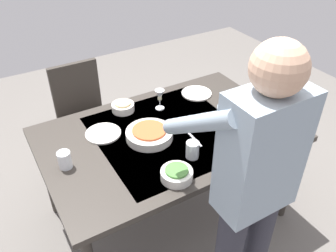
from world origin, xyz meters
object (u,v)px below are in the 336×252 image
at_px(serving_bowl_pasta, 149,134).
at_px(dinner_plate_far, 103,133).
at_px(dining_table, 168,140).
at_px(side_bowl_salad, 177,174).
at_px(person_server, 252,187).
at_px(side_bowl_bread, 123,107).
at_px(dinner_plate_near, 197,93).
at_px(chair_near, 83,110).
at_px(water_cup_near_right, 192,150).
at_px(wine_bottle, 243,120).
at_px(wine_glass_left, 160,96).
at_px(water_cup_near_left, 65,160).

distance_m(serving_bowl_pasta, dinner_plate_far, 0.31).
bearing_deg(dining_table, side_bowl_salad, 65.94).
distance_m(person_server, side_bowl_salad, 0.46).
relative_size(serving_bowl_pasta, dinner_plate_far, 1.30).
xyz_separation_m(side_bowl_bread, dinner_plate_near, (-0.58, 0.07, -0.03)).
relative_size(chair_near, dinner_plate_near, 3.96).
xyz_separation_m(water_cup_near_right, dinner_plate_far, (0.37, -0.48, -0.05)).
relative_size(water_cup_near_right, dinner_plate_near, 0.46).
distance_m(chair_near, serving_bowl_pasta, 0.96).
bearing_deg(serving_bowl_pasta, dinner_plate_far, -38.08).
xyz_separation_m(wine_bottle, wine_glass_left, (0.31, -0.53, -0.01)).
height_order(person_server, wine_glass_left, person_server).
bearing_deg(dining_table, water_cup_near_left, -0.71).
bearing_deg(serving_bowl_pasta, dining_table, 177.19).
bearing_deg(person_server, wine_glass_left, -95.73).
xyz_separation_m(person_server, water_cup_near_left, (0.66, -0.80, -0.14)).
xyz_separation_m(serving_bowl_pasta, dinner_plate_near, (-0.57, -0.31, -0.03)).
bearing_deg(side_bowl_bread, wine_glass_left, 155.53).
xyz_separation_m(water_cup_near_left, dinner_plate_near, (-1.12, -0.31, -0.05)).
bearing_deg(dinner_plate_near, dinner_plate_far, 8.41).
distance_m(person_server, dinner_plate_near, 1.21).
bearing_deg(dinner_plate_far, dinner_plate_near, -171.59).
bearing_deg(person_server, dinner_plate_near, -112.24).
distance_m(side_bowl_bread, dinner_plate_far, 0.30).
distance_m(dining_table, side_bowl_bread, 0.42).
distance_m(side_bowl_salad, dinner_plate_near, 0.94).
relative_size(side_bowl_salad, dinner_plate_near, 0.78).
bearing_deg(person_server, water_cup_near_right, -91.34).
distance_m(wine_glass_left, water_cup_near_right, 0.57).
distance_m(dinner_plate_near, dinner_plate_far, 0.82).
xyz_separation_m(dining_table, dinner_plate_far, (0.37, -0.19, 0.07)).
height_order(water_cup_near_left, side_bowl_salad, water_cup_near_left).
relative_size(side_bowl_salad, dinner_plate_far, 0.78).
height_order(wine_bottle, side_bowl_bread, wine_bottle).
relative_size(side_bowl_salad, side_bowl_bread, 1.12).
bearing_deg(side_bowl_bread, person_server, 96.42).
distance_m(person_server, water_cup_near_left, 1.05).
bearing_deg(serving_bowl_pasta, dinner_plate_near, -151.69).
height_order(chair_near, serving_bowl_pasta, chair_near).
distance_m(wine_bottle, wine_glass_left, 0.61).
height_order(person_server, dinner_plate_near, person_server).
distance_m(water_cup_near_right, dinner_plate_far, 0.61).
bearing_deg(chair_near, dining_table, 108.33).
xyz_separation_m(chair_near, dinner_plate_near, (-0.74, 0.59, 0.25)).
distance_m(wine_bottle, serving_bowl_pasta, 0.60).
bearing_deg(side_bowl_salad, wine_bottle, -166.14).
height_order(side_bowl_bread, dinner_plate_near, side_bowl_bread).
relative_size(water_cup_near_left, dinner_plate_far, 0.46).
distance_m(dining_table, water_cup_near_right, 0.31).
distance_m(wine_bottle, dinner_plate_near, 0.58).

